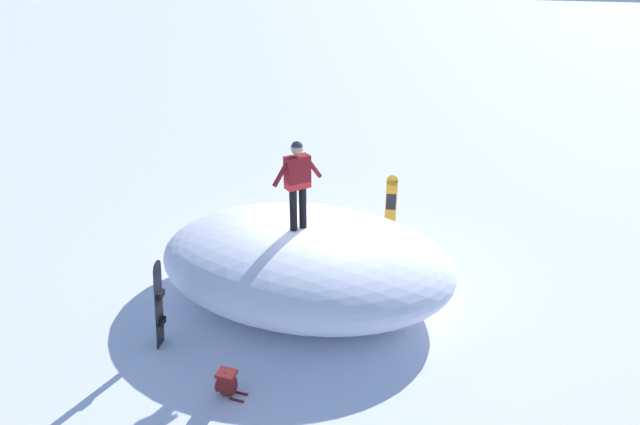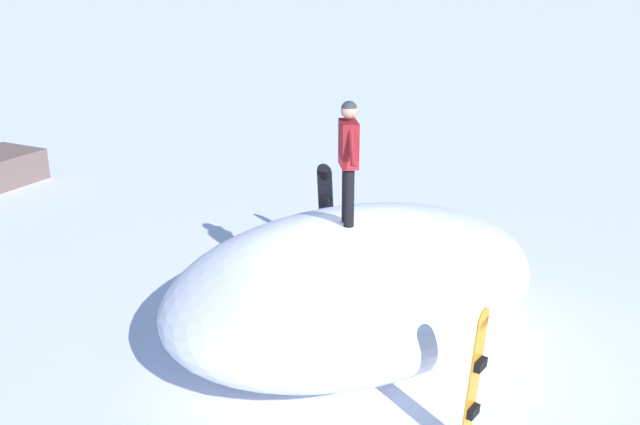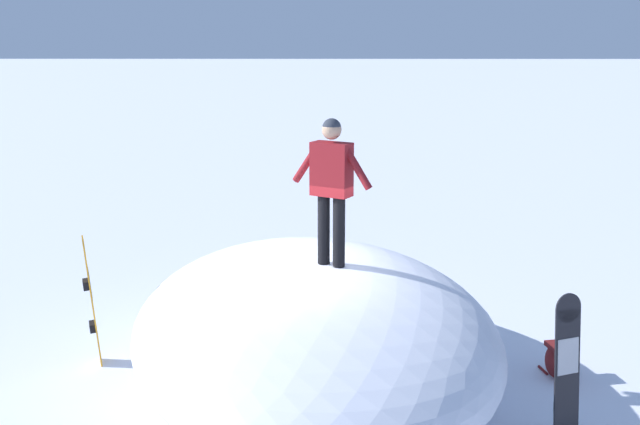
{
  "view_description": "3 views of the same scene",
  "coord_description": "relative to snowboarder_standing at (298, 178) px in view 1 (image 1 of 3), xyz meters",
  "views": [
    {
      "loc": [
        4.33,
        -8.42,
        5.98
      ],
      "look_at": [
        0.23,
        -0.74,
        2.0
      ],
      "focal_mm": 29.9,
      "sensor_mm": 36.0,
      "label": 1
    },
    {
      "loc": [
        5.77,
        6.88,
        5.08
      ],
      "look_at": [
        0.25,
        -0.71,
        1.83
      ],
      "focal_mm": 42.4,
      "sensor_mm": 36.0,
      "label": 2
    },
    {
      "loc": [
        -8.55,
        -0.66,
        4.17
      ],
      "look_at": [
        0.05,
        -0.59,
        2.12
      ],
      "focal_mm": 42.3,
      "sensor_mm": 36.0,
      "label": 3
    }
  ],
  "objects": [
    {
      "name": "ground",
      "position": [
        0.23,
        0.72,
        -2.58
      ],
      "size": [
        240.0,
        240.0,
        0.0
      ],
      "primitive_type": "plane",
      "color": "white"
    },
    {
      "name": "snow_mound",
      "position": [
        0.01,
        0.21,
        -1.79
      ],
      "size": [
        6.46,
        5.11,
        1.57
      ],
      "primitive_type": "ellipsoid",
      "rotation": [
        0.0,
        0.0,
        0.17
      ],
      "color": "white",
      "rests_on": "ground"
    },
    {
      "name": "snowboarder_standing",
      "position": [
        0.0,
        0.0,
        0.0
      ],
      "size": [
        0.58,
        0.92,
        1.69
      ],
      "color": "black",
      "rests_on": "snow_mound"
    },
    {
      "name": "snowboard_primary_upright",
      "position": [
        0.7,
        3.05,
        -1.68
      ],
      "size": [
        0.29,
        0.23,
        1.73
      ],
      "color": "orange",
      "rests_on": "ground"
    },
    {
      "name": "snowboard_secondary_upright",
      "position": [
        -1.36,
        -2.34,
        -1.7
      ],
      "size": [
        0.26,
        0.33,
        1.69
      ],
      "color": "black",
      "rests_on": "ground"
    },
    {
      "name": "backpack_near",
      "position": [
        0.33,
        -2.81,
        -2.35
      ],
      "size": [
        0.52,
        0.33,
        0.45
      ],
      "color": "maroon",
      "rests_on": "ground"
    }
  ]
}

